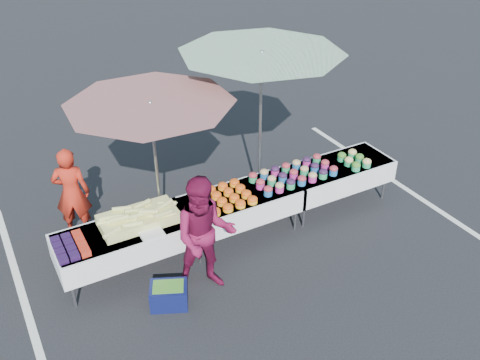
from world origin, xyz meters
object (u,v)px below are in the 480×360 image
table_center (240,204)px  umbrella_right (261,66)px  table_left (124,240)px  umbrella_left (151,116)px  customer (205,236)px  table_right (336,174)px  vendor (72,193)px  storage_bin (169,295)px

table_center → umbrella_right: size_ratio=0.65×
table_left → umbrella_left: umbrella_left is taller
table_left → umbrella_left: 1.72m
table_center → customer: 1.25m
table_right → umbrella_right: 2.17m
umbrella_right → table_right: bearing=-37.8°
customer → umbrella_right: bearing=61.4°
vendor → umbrella_left: bearing=163.2°
table_left → table_center: 1.80m
table_left → table_right: bearing=0.0°
table_left → umbrella_right: 3.24m
table_right → umbrella_right: size_ratio=0.65×
vendor → storage_bin: size_ratio=2.52×
vendor → customer: (1.22, -2.04, 0.11)m
table_right → umbrella_left: 3.31m
umbrella_left → umbrella_right: bearing=11.1°
table_center → customer: bearing=-141.1°
customer → umbrella_left: size_ratio=0.58×
umbrella_left → umbrella_right: 1.96m
table_left → customer: (0.85, -0.76, 0.27)m
table_center → umbrella_left: size_ratio=0.64×
table_center → umbrella_left: (-1.11, 0.40, 1.52)m
umbrella_left → storage_bin: umbrella_left is taller
table_center → vendor: 2.52m
table_center → storage_bin: (-1.53, -0.85, -0.42)m
umbrella_left → umbrella_right: umbrella_right is taller
vendor → customer: size_ratio=0.87×
storage_bin → table_right: bearing=39.0°
table_right → storage_bin: bearing=-165.7°
vendor → storage_bin: (0.63, -2.13, -0.57)m
table_center → vendor: (-2.16, 1.28, 0.15)m
table_right → storage_bin: table_right is taller
umbrella_left → umbrella_right: size_ratio=1.02×
vendor → customer: customer is taller
table_center → vendor: size_ratio=1.26×
storage_bin → umbrella_left: bearing=96.1°
storage_bin → customer: bearing=32.9°
table_left → table_center: same height
table_right → vendor: bearing=162.1°
table_right → umbrella_left: (-2.91, 0.40, 1.52)m
umbrella_left → table_center: bearing=-19.8°
customer → umbrella_left: 1.72m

